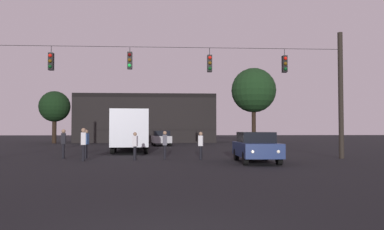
# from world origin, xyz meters

# --- Properties ---
(ground_plane) EXTENTS (168.00, 168.00, 0.00)m
(ground_plane) POSITION_xyz_m (0.00, 24.50, 0.00)
(ground_plane) COLOR black
(ground_plane) RESTS_ON ground
(overhead_signal_span) EXTENTS (20.11, 0.44, 7.23)m
(overhead_signal_span) POSITION_xyz_m (0.04, 15.95, 4.11)
(overhead_signal_span) COLOR black
(overhead_signal_span) RESTS_ON ground
(city_bus) EXTENTS (3.34, 11.16, 3.00)m
(city_bus) POSITION_xyz_m (-2.88, 24.99, 1.87)
(city_bus) COLOR #B7BCC6
(city_bus) RESTS_ON ground
(car_near_right) EXTENTS (1.91, 4.38, 1.52)m
(car_near_right) POSITION_xyz_m (4.44, 13.53, 0.80)
(car_near_right) COLOR navy
(car_near_right) RESTS_ON ground
(car_far_left) EXTENTS (2.21, 4.46, 1.52)m
(car_far_left) POSITION_xyz_m (-0.67, 34.36, 0.80)
(car_far_left) COLOR #99999E
(car_far_left) RESTS_ON ground
(pedestrian_crossing_left) EXTENTS (0.28, 0.38, 1.51)m
(pedestrian_crossing_left) POSITION_xyz_m (-1.73, 15.40, 0.84)
(pedestrian_crossing_left) COLOR black
(pedestrian_crossing_left) RESTS_ON ground
(pedestrian_crossing_center) EXTENTS (0.30, 0.40, 1.64)m
(pedestrian_crossing_center) POSITION_xyz_m (-4.60, 16.67, 0.93)
(pedestrian_crossing_center) COLOR black
(pedestrian_crossing_center) RESTS_ON ground
(pedestrian_crossing_right) EXTENTS (0.25, 0.36, 1.56)m
(pedestrian_crossing_right) POSITION_xyz_m (-0.13, 16.06, 0.88)
(pedestrian_crossing_right) COLOR black
(pedestrian_crossing_right) RESTS_ON ground
(pedestrian_near_bus) EXTENTS (0.29, 0.39, 1.72)m
(pedestrian_near_bus) POSITION_xyz_m (-4.36, 14.85, 0.98)
(pedestrian_near_bus) COLOR black
(pedestrian_near_bus) RESTS_ON ground
(pedestrian_trailing) EXTENTS (0.30, 0.40, 1.52)m
(pedestrian_trailing) POSITION_xyz_m (1.82, 15.41, 0.85)
(pedestrian_trailing) COLOR black
(pedestrian_trailing) RESTS_ON ground
(pedestrian_far_side) EXTENTS (0.30, 0.39, 1.66)m
(pedestrian_far_side) POSITION_xyz_m (-5.92, 16.93, 0.94)
(pedestrian_far_side) COLOR black
(pedestrian_far_side) RESTS_ON ground
(corner_building) EXTENTS (17.53, 10.71, 6.08)m
(corner_building) POSITION_xyz_m (-2.82, 47.59, 3.04)
(corner_building) COLOR black
(corner_building) RESTS_ON ground
(tree_left_silhouette) EXTENTS (5.02, 5.02, 8.59)m
(tree_left_silhouette) POSITION_xyz_m (9.66, 37.93, 6.05)
(tree_left_silhouette) COLOR black
(tree_left_silhouette) RESTS_ON ground
(tree_behind_building) EXTENTS (3.68, 3.68, 6.25)m
(tree_behind_building) POSITION_xyz_m (-13.57, 42.12, 4.37)
(tree_behind_building) COLOR black
(tree_behind_building) RESTS_ON ground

